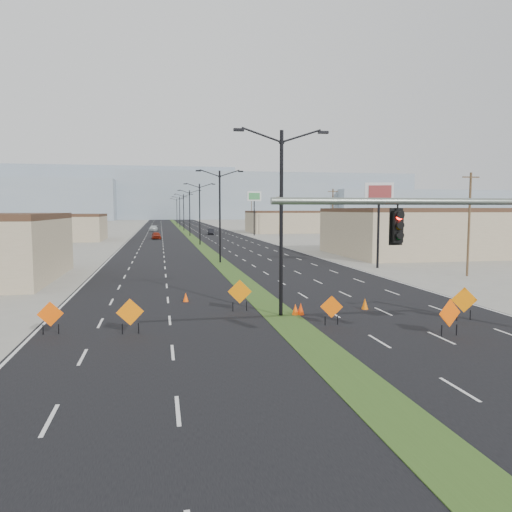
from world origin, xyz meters
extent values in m
plane|color=gray|center=(0.00, 0.00, 0.00)|extent=(600.00, 600.00, 0.00)
cube|color=black|center=(0.00, 100.00, 0.00)|extent=(25.00, 400.00, 0.02)
cube|color=#334F1C|center=(0.00, 100.00, 0.00)|extent=(2.00, 400.00, 0.04)
cube|color=tan|center=(-32.00, 85.00, 2.25)|extent=(30.00, 14.00, 4.50)
cube|color=tan|center=(34.00, 45.00, 2.75)|extent=(36.00, 18.00, 5.50)
cube|color=tan|center=(38.00, 110.00, 2.50)|extent=(44.00, 16.00, 5.00)
cube|color=#8394A3|center=(40.00, 300.00, 14.00)|extent=(220.00, 50.00, 28.00)
cube|color=#8394A3|center=(180.00, 290.00, 9.00)|extent=(160.00, 50.00, 18.00)
cube|color=#8394A3|center=(-30.00, 320.00, 16.00)|extent=(140.00, 50.00, 32.00)
cylinder|color=slate|center=(5.20, 2.00, 6.10)|extent=(16.00, 0.24, 0.24)
cube|color=black|center=(1.70, 2.00, 5.22)|extent=(0.50, 0.28, 1.30)
sphere|color=#FF0C05|center=(1.70, 1.84, 5.57)|extent=(0.22, 0.22, 0.22)
cylinder|color=black|center=(0.00, 12.00, 5.00)|extent=(0.20, 0.20, 10.00)
cube|color=black|center=(-2.30, 12.00, 9.95)|extent=(0.55, 0.24, 0.14)
cube|color=black|center=(2.30, 12.00, 9.95)|extent=(0.55, 0.24, 0.14)
cylinder|color=black|center=(0.00, 40.00, 5.00)|extent=(0.20, 0.20, 10.00)
cube|color=black|center=(-2.30, 40.00, 9.95)|extent=(0.55, 0.24, 0.14)
cube|color=black|center=(2.30, 40.00, 9.95)|extent=(0.55, 0.24, 0.14)
cylinder|color=black|center=(0.00, 68.00, 5.00)|extent=(0.20, 0.20, 10.00)
cube|color=black|center=(-2.30, 68.00, 9.95)|extent=(0.55, 0.24, 0.14)
cube|color=black|center=(2.30, 68.00, 9.95)|extent=(0.55, 0.24, 0.14)
cylinder|color=black|center=(0.00, 96.00, 5.00)|extent=(0.20, 0.20, 10.00)
cube|color=black|center=(-2.30, 96.00, 9.95)|extent=(0.55, 0.24, 0.14)
cube|color=black|center=(2.30, 96.00, 9.95)|extent=(0.55, 0.24, 0.14)
cylinder|color=black|center=(0.00, 124.00, 5.00)|extent=(0.20, 0.20, 10.00)
cube|color=black|center=(-2.30, 124.00, 9.95)|extent=(0.55, 0.24, 0.14)
cube|color=black|center=(2.30, 124.00, 9.95)|extent=(0.55, 0.24, 0.14)
cylinder|color=black|center=(0.00, 152.00, 5.00)|extent=(0.20, 0.20, 10.00)
cube|color=black|center=(-2.30, 152.00, 9.95)|extent=(0.55, 0.24, 0.14)
cube|color=black|center=(2.30, 152.00, 9.95)|extent=(0.55, 0.24, 0.14)
cylinder|color=black|center=(0.00, 180.00, 5.00)|extent=(0.20, 0.20, 10.00)
cube|color=black|center=(-2.30, 180.00, 9.95)|extent=(0.55, 0.24, 0.14)
cube|color=black|center=(2.30, 180.00, 9.95)|extent=(0.55, 0.24, 0.14)
cylinder|color=#4C3823|center=(20.00, 25.00, 4.50)|extent=(0.20, 0.20, 9.00)
cube|color=#4C3823|center=(20.00, 25.00, 8.60)|extent=(1.60, 0.10, 0.10)
cylinder|color=#4C3823|center=(20.00, 60.00, 4.50)|extent=(0.20, 0.20, 9.00)
cube|color=#4C3823|center=(20.00, 60.00, 8.60)|extent=(1.60, 0.10, 0.10)
cylinder|color=#4C3823|center=(20.00, 95.00, 4.50)|extent=(0.20, 0.20, 9.00)
cube|color=#4C3823|center=(20.00, 95.00, 8.60)|extent=(1.60, 0.10, 0.10)
cylinder|color=#4C3823|center=(20.00, 130.00, 4.50)|extent=(0.20, 0.20, 9.00)
cube|color=#4C3823|center=(20.00, 130.00, 8.60)|extent=(1.60, 0.10, 0.10)
imported|color=maroon|center=(-7.19, 85.94, 0.71)|extent=(2.02, 4.31, 1.43)
imported|color=black|center=(5.18, 101.99, 0.68)|extent=(1.70, 4.19, 1.35)
imported|color=#B8BFC3|center=(-8.19, 123.67, 0.73)|extent=(2.48, 5.21, 1.47)
cube|color=#EA5004|center=(-11.50, 10.09, 0.98)|extent=(1.18, 0.14, 1.18)
cylinder|color=black|center=(-11.84, 10.09, 0.24)|extent=(0.05, 0.05, 0.49)
cylinder|color=black|center=(-11.16, 10.09, 0.24)|extent=(0.05, 0.05, 0.49)
cube|color=orange|center=(-7.86, 9.47, 1.05)|extent=(1.26, 0.22, 1.27)
cylinder|color=black|center=(-8.23, 9.47, 0.26)|extent=(0.05, 0.05, 0.53)
cylinder|color=black|center=(-7.49, 9.47, 0.26)|extent=(0.05, 0.05, 0.53)
cube|color=orange|center=(-2.00, 13.72, 1.14)|extent=(1.36, 0.26, 1.37)
cylinder|color=black|center=(-2.40, 13.72, 0.29)|extent=(0.05, 0.05, 0.57)
cylinder|color=black|center=(-1.60, 13.72, 0.29)|extent=(0.05, 0.05, 0.57)
cube|color=#F65C05|center=(2.00, 9.44, 0.94)|extent=(1.11, 0.32, 1.13)
cylinder|color=black|center=(1.67, 9.44, 0.24)|extent=(0.05, 0.05, 0.47)
cylinder|color=black|center=(2.33, 9.44, 0.24)|extent=(0.05, 0.05, 0.47)
cube|color=#FF5705|center=(6.59, 6.32, 1.08)|extent=(1.27, 0.37, 1.30)
cylinder|color=black|center=(6.21, 6.32, 0.27)|extent=(0.05, 0.05, 0.54)
cylinder|color=black|center=(6.97, 6.32, 0.27)|extent=(0.05, 0.05, 0.54)
cube|color=orange|center=(9.15, 9.09, 1.11)|extent=(1.29, 0.42, 1.34)
cylinder|color=black|center=(8.76, 9.09, 0.28)|extent=(0.05, 0.05, 0.56)
cylinder|color=black|center=(9.54, 9.09, 0.28)|extent=(0.05, 0.05, 0.56)
cone|color=#FF5105|center=(0.82, 11.98, 0.33)|extent=(0.50, 0.50, 0.67)
cone|color=red|center=(1.14, 12.07, 0.34)|extent=(0.54, 0.54, 0.68)
cone|color=#DD5E04|center=(5.25, 12.84, 0.33)|extent=(0.46, 0.46, 0.67)
cone|color=#FC4E05|center=(-4.90, 17.26, 0.30)|extent=(0.47, 0.47, 0.60)
cylinder|color=black|center=(14.86, 32.17, 3.49)|extent=(0.24, 0.24, 6.99)
cube|color=white|center=(14.86, 32.17, 7.54)|extent=(2.74, 1.14, 1.84)
cube|color=maroon|center=(14.86, 31.97, 7.54)|extent=(2.13, 0.69, 1.29)
cylinder|color=black|center=(14.37, 96.04, 4.07)|extent=(0.24, 0.24, 8.14)
cube|color=white|center=(14.37, 96.04, 8.78)|extent=(3.23, 0.59, 2.14)
cube|color=#378B49|center=(14.37, 95.84, 8.78)|extent=(2.57, 0.24, 1.50)
camera|label=1|loc=(-6.41, -14.12, 5.82)|focal=35.00mm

